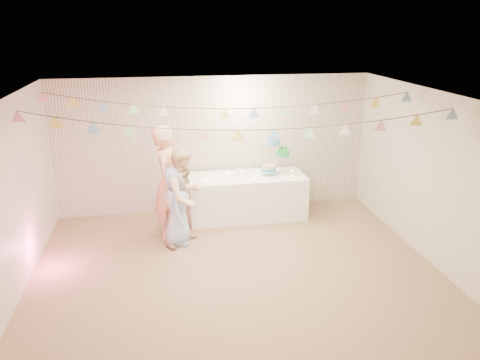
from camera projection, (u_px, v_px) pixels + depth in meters
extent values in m
plane|color=#826346|center=(236.00, 270.00, 7.03)|extent=(6.00, 6.00, 0.00)
plane|color=beige|center=(236.00, 97.00, 6.19)|extent=(6.00, 6.00, 0.00)
plane|color=silver|center=(214.00, 145.00, 8.94)|extent=(6.00, 6.00, 0.00)
plane|color=silver|center=(281.00, 280.00, 4.28)|extent=(6.00, 6.00, 0.00)
plane|color=silver|center=(10.00, 202.00, 6.12)|extent=(5.00, 5.00, 0.00)
plane|color=silver|center=(430.00, 177.00, 7.10)|extent=(5.00, 5.00, 0.00)
cube|color=white|center=(247.00, 196.00, 8.84)|extent=(2.17, 0.87, 0.81)
cylinder|color=white|center=(214.00, 181.00, 8.57)|extent=(0.32, 0.32, 0.02)
imported|color=#E89A79|center=(169.00, 183.00, 7.83)|extent=(0.63, 0.81, 1.96)
imported|color=#E3BB8C|center=(185.00, 197.00, 7.66)|extent=(1.00, 1.00, 1.64)
imported|color=#A2BBE6|center=(177.00, 206.00, 7.68)|extent=(0.46, 0.68, 1.35)
cylinder|color=#FFD88C|center=(205.00, 180.00, 8.43)|extent=(0.04, 0.04, 0.03)
cylinder|color=#FFD88C|center=(227.00, 173.00, 8.81)|extent=(0.04, 0.04, 0.03)
cylinder|color=#FFD88C|center=(255.00, 179.00, 8.51)|extent=(0.04, 0.04, 0.03)
cylinder|color=#FFD88C|center=(263.00, 171.00, 8.96)|extent=(0.04, 0.04, 0.03)
cylinder|color=#FFD88C|center=(292.00, 176.00, 8.67)|extent=(0.04, 0.04, 0.03)
cylinder|color=#FFD88C|center=(292.00, 170.00, 8.99)|extent=(0.04, 0.04, 0.03)
cylinder|color=#FFD88C|center=(242.00, 172.00, 8.90)|extent=(0.04, 0.04, 0.03)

